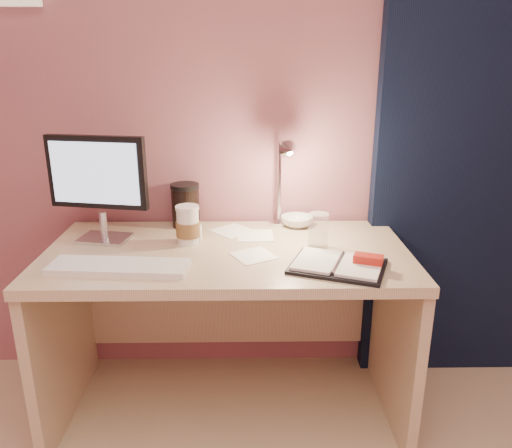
{
  "coord_description": "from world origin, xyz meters",
  "views": [
    {
      "loc": [
        0.08,
        -0.42,
        1.43
      ],
      "look_at": [
        0.11,
        1.33,
        0.85
      ],
      "focal_mm": 35.0,
      "sensor_mm": 36.0,
      "label": 1
    }
  ],
  "objects_px": {
    "coffee_cup": "(188,226)",
    "dark_jar": "(186,207)",
    "desk": "(229,294)",
    "keyboard": "(119,266)",
    "planner": "(340,265)",
    "clear_cup": "(318,231)",
    "bowl": "(297,221)",
    "lotion_bottle": "(195,229)",
    "desk_lamp": "(277,175)",
    "monitor": "(99,179)"
  },
  "relations": [
    {
      "from": "desk",
      "to": "dark_jar",
      "type": "bearing_deg",
      "value": 131.34
    },
    {
      "from": "coffee_cup",
      "to": "desk_lamp",
      "type": "relative_size",
      "value": 0.39
    },
    {
      "from": "planner",
      "to": "bowl",
      "type": "xyz_separation_m",
      "value": [
        -0.11,
        0.46,
        0.01
      ]
    },
    {
      "from": "planner",
      "to": "desk_lamp",
      "type": "height_order",
      "value": "desk_lamp"
    },
    {
      "from": "coffee_cup",
      "to": "clear_cup",
      "type": "bearing_deg",
      "value": -6.28
    },
    {
      "from": "monitor",
      "to": "lotion_bottle",
      "type": "bearing_deg",
      "value": 8.34
    },
    {
      "from": "dark_jar",
      "to": "planner",
      "type": "bearing_deg",
      "value": -38.41
    },
    {
      "from": "bowl",
      "to": "desk_lamp",
      "type": "distance_m",
      "value": 0.26
    },
    {
      "from": "dark_jar",
      "to": "desk",
      "type": "bearing_deg",
      "value": -48.66
    },
    {
      "from": "desk_lamp",
      "to": "coffee_cup",
      "type": "bearing_deg",
      "value": -169.98
    },
    {
      "from": "monitor",
      "to": "planner",
      "type": "distance_m",
      "value": 0.98
    },
    {
      "from": "keyboard",
      "to": "clear_cup",
      "type": "distance_m",
      "value": 0.75
    },
    {
      "from": "desk",
      "to": "coffee_cup",
      "type": "bearing_deg",
      "value": 179.64
    },
    {
      "from": "keyboard",
      "to": "clear_cup",
      "type": "height_order",
      "value": "clear_cup"
    },
    {
      "from": "planner",
      "to": "coffee_cup",
      "type": "xyz_separation_m",
      "value": [
        -0.56,
        0.26,
        0.06
      ]
    },
    {
      "from": "clear_cup",
      "to": "dark_jar",
      "type": "relative_size",
      "value": 0.81
    },
    {
      "from": "planner",
      "to": "dark_jar",
      "type": "bearing_deg",
      "value": 162.66
    },
    {
      "from": "keyboard",
      "to": "planner",
      "type": "height_order",
      "value": "planner"
    },
    {
      "from": "coffee_cup",
      "to": "bowl",
      "type": "height_order",
      "value": "coffee_cup"
    },
    {
      "from": "keyboard",
      "to": "planner",
      "type": "bearing_deg",
      "value": 4.6
    },
    {
      "from": "coffee_cup",
      "to": "dark_jar",
      "type": "xyz_separation_m",
      "value": [
        -0.03,
        0.22,
        0.01
      ]
    },
    {
      "from": "desk",
      "to": "lotion_bottle",
      "type": "relative_size",
      "value": 13.67
    },
    {
      "from": "keyboard",
      "to": "coffee_cup",
      "type": "bearing_deg",
      "value": 54.87
    },
    {
      "from": "bowl",
      "to": "desk",
      "type": "bearing_deg",
      "value": -145.23
    },
    {
      "from": "lotion_bottle",
      "to": "bowl",
      "type": "bearing_deg",
      "value": 23.48
    },
    {
      "from": "desk",
      "to": "keyboard",
      "type": "height_order",
      "value": "keyboard"
    },
    {
      "from": "lotion_bottle",
      "to": "dark_jar",
      "type": "height_order",
      "value": "dark_jar"
    },
    {
      "from": "planner",
      "to": "monitor",
      "type": "bearing_deg",
      "value": -176.91
    },
    {
      "from": "monitor",
      "to": "keyboard",
      "type": "xyz_separation_m",
      "value": [
        0.13,
        -0.29,
        -0.24
      ]
    },
    {
      "from": "lotion_bottle",
      "to": "keyboard",
      "type": "bearing_deg",
      "value": -130.99
    },
    {
      "from": "keyboard",
      "to": "clear_cup",
      "type": "xyz_separation_m",
      "value": [
        0.72,
        0.2,
        0.06
      ]
    },
    {
      "from": "desk",
      "to": "clear_cup",
      "type": "relative_size",
      "value": 10.21
    },
    {
      "from": "dark_jar",
      "to": "coffee_cup",
      "type": "bearing_deg",
      "value": -81.05
    },
    {
      "from": "coffee_cup",
      "to": "planner",
      "type": "bearing_deg",
      "value": -24.61
    },
    {
      "from": "desk_lamp",
      "to": "planner",
      "type": "bearing_deg",
      "value": -72.12
    },
    {
      "from": "monitor",
      "to": "keyboard",
      "type": "distance_m",
      "value": 0.4
    },
    {
      "from": "monitor",
      "to": "bowl",
      "type": "distance_m",
      "value": 0.85
    },
    {
      "from": "desk",
      "to": "lotion_bottle",
      "type": "bearing_deg",
      "value": 171.11
    },
    {
      "from": "desk",
      "to": "bowl",
      "type": "height_order",
      "value": "bowl"
    },
    {
      "from": "monitor",
      "to": "clear_cup",
      "type": "xyz_separation_m",
      "value": [
        0.85,
        -0.09,
        -0.19
      ]
    },
    {
      "from": "keyboard",
      "to": "desk",
      "type": "bearing_deg",
      "value": 39.32
    },
    {
      "from": "keyboard",
      "to": "bowl",
      "type": "bearing_deg",
      "value": 39.35
    },
    {
      "from": "desk",
      "to": "keyboard",
      "type": "bearing_deg",
      "value": -145.31
    },
    {
      "from": "lotion_bottle",
      "to": "clear_cup",
      "type": "bearing_deg",
      "value": -8.87
    },
    {
      "from": "clear_cup",
      "to": "bowl",
      "type": "bearing_deg",
      "value": 102.47
    },
    {
      "from": "keyboard",
      "to": "desk_lamp",
      "type": "relative_size",
      "value": 1.23
    },
    {
      "from": "desk",
      "to": "clear_cup",
      "type": "xyz_separation_m",
      "value": [
        0.35,
        -0.06,
        0.29
      ]
    },
    {
      "from": "clear_cup",
      "to": "lotion_bottle",
      "type": "height_order",
      "value": "clear_cup"
    },
    {
      "from": "coffee_cup",
      "to": "desk",
      "type": "bearing_deg",
      "value": -0.36
    },
    {
      "from": "clear_cup",
      "to": "desk_lamp",
      "type": "bearing_deg",
      "value": 129.22
    }
  ]
}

